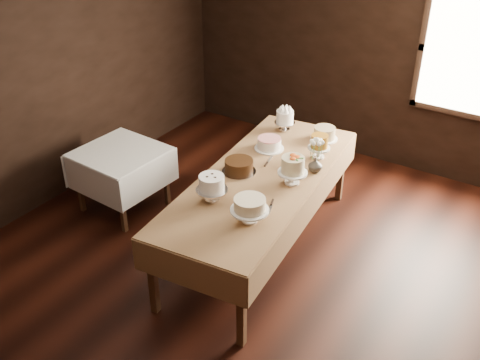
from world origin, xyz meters
name	(u,v)px	position (x,y,z in m)	size (l,w,h in m)	color
floor	(229,271)	(0.00, 0.00, 0.00)	(5.00, 6.00, 0.01)	black
wall_back	(364,52)	(0.00, 3.00, 1.40)	(5.00, 0.02, 2.80)	black
wall_left	(34,86)	(-2.50, 0.00, 1.40)	(0.02, 6.00, 2.80)	black
window	(474,57)	(1.30, 2.94, 1.60)	(1.10, 0.05, 1.30)	#FFEABF
display_table	(261,183)	(0.05, 0.50, 0.78)	(1.35, 2.83, 0.85)	#402616
side_table	(120,158)	(-1.65, 0.30, 0.64)	(0.91, 0.91, 0.73)	#402616
cake_meringue	(285,121)	(-0.28, 1.54, 0.96)	(0.27, 0.27, 0.25)	silver
cake_speckled	(324,134)	(0.19, 1.58, 0.91)	(0.29, 0.29, 0.14)	white
cake_lattice	(269,144)	(-0.19, 1.05, 0.90)	(0.31, 0.31, 0.12)	white
cake_caramel	(319,148)	(0.33, 1.17, 0.96)	(0.23, 0.23, 0.27)	white
cake_chocolate	(239,166)	(-0.19, 0.47, 0.91)	(0.40, 0.40, 0.13)	silver
cake_flowers	(292,172)	(0.35, 0.57, 0.97)	(0.31, 0.31, 0.29)	white
cake_swirl	(212,189)	(-0.11, -0.09, 0.96)	(0.32, 0.32, 0.27)	silver
cake_cream	(250,211)	(0.35, -0.18, 0.95)	(0.39, 0.39, 0.24)	white
cake_server_b	(270,210)	(0.41, 0.06, 0.85)	(0.24, 0.03, 0.01)	silver
cake_server_c	(270,159)	(-0.07, 0.86, 0.85)	(0.24, 0.03, 0.01)	silver
cake_server_d	(301,171)	(0.31, 0.82, 0.85)	(0.24, 0.03, 0.01)	silver
cake_server_e	(214,182)	(-0.28, 0.17, 0.85)	(0.24, 0.03, 0.01)	silver
flower_vase	(315,165)	(0.43, 0.89, 0.92)	(0.14, 0.14, 0.15)	#2D2823
flower_bouquet	(317,148)	(0.43, 0.89, 1.11)	(0.14, 0.14, 0.20)	white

